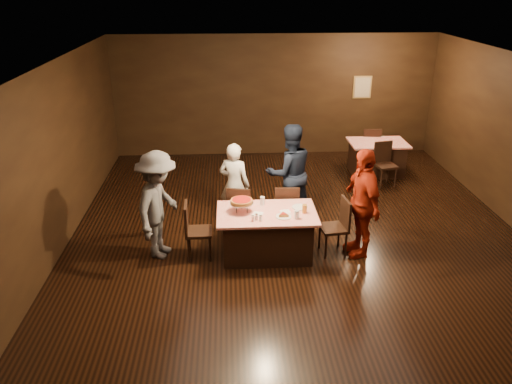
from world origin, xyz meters
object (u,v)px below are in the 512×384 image
plate_empty (300,207)px  glass_front_right (297,215)px  diner_navy_hoodie (289,173)px  diner_grey_knit (158,205)px  diner_red_shirt (362,203)px  pizza_stand (242,201)px  back_table (376,158)px  chair_far_left (241,209)px  chair_far_right (286,208)px  chair_end_right (333,227)px  chair_end_left (199,230)px  glass_amber (304,209)px  diner_white_jacket (234,185)px  chair_back_near (386,165)px  main_table (267,234)px  chair_back_far (370,146)px  glass_back (262,201)px

plate_empty → glass_front_right: bearing=-104.0°
diner_navy_hoodie → diner_grey_knit: bearing=14.7°
diner_red_shirt → pizza_stand: bearing=-102.4°
back_table → diner_red_shirt: 3.83m
chair_far_left → chair_far_right: (0.80, 0.00, 0.00)m
chair_end_right → glass_front_right: chair_end_right is taller
pizza_stand → glass_front_right: (0.85, -0.30, -0.11)m
chair_far_right → glass_front_right: bearing=95.1°
diner_red_shirt → glass_front_right: size_ratio=13.03×
plate_empty → diner_red_shirt: bearing=-10.0°
chair_far_left → glass_front_right: size_ratio=6.79×
chair_end_left → glass_amber: (1.70, -0.05, 0.37)m
chair_far_right → glass_front_right: size_ratio=6.79×
diner_white_jacket → chair_end_left: bearing=83.8°
chair_back_near → chair_end_right: bearing=-132.9°
main_table → chair_end_right: chair_end_right is taller
back_table → diner_red_shirt: (-1.30, -3.57, 0.53)m
pizza_stand → chair_end_left: bearing=-175.9°
diner_white_jacket → glass_amber: diner_white_jacket is taller
diner_white_jacket → diner_navy_hoodie: bearing=-149.5°
chair_back_near → diner_navy_hoodie: diner_navy_hoodie is taller
glass_front_right → back_table: bearing=57.9°
back_table → chair_back_far: size_ratio=1.37×
main_table → diner_navy_hoodie: bearing=68.5°
chair_end_left → diner_navy_hoodie: (1.62, 1.31, 0.45)m
diner_navy_hoodie → diner_red_shirt: diner_navy_hoodie is taller
chair_far_right → chair_back_near: 3.20m
chair_far_right → diner_white_jacket: (-0.90, 0.40, 0.31)m
chair_far_right → plate_empty: chair_far_right is taller
chair_end_left → diner_white_jacket: bearing=-29.2°
diner_grey_knit → main_table: bearing=-76.9°
chair_back_near → glass_front_right: 3.92m
chair_end_right → diner_navy_hoodie: bearing=-163.9°
back_table → glass_amber: bearing=-121.8°
main_table → chair_end_left: (-1.10, -0.00, 0.09)m
chair_back_far → diner_navy_hoodie: 3.68m
plate_empty → glass_back: 0.62m
chair_back_near → chair_back_far: same height
diner_red_shirt → glass_back: bearing=-111.8°
chair_end_left → diner_white_jacket: size_ratio=0.61×
chair_end_left → diner_white_jacket: 1.33m
diner_grey_knit → chair_end_right: bearing=-75.7°
chair_back_far → diner_grey_knit: size_ratio=0.53×
chair_end_left → plate_empty: bearing=-86.5°
diner_white_jacket → back_table: bearing=-122.9°
chair_end_left → diner_grey_knit: 0.76m
main_table → back_table: 4.53m
chair_end_left → glass_front_right: (1.55, -0.25, 0.37)m
diner_red_shirt → glass_back: 1.61m
chair_back_near → diner_grey_knit: size_ratio=0.53×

